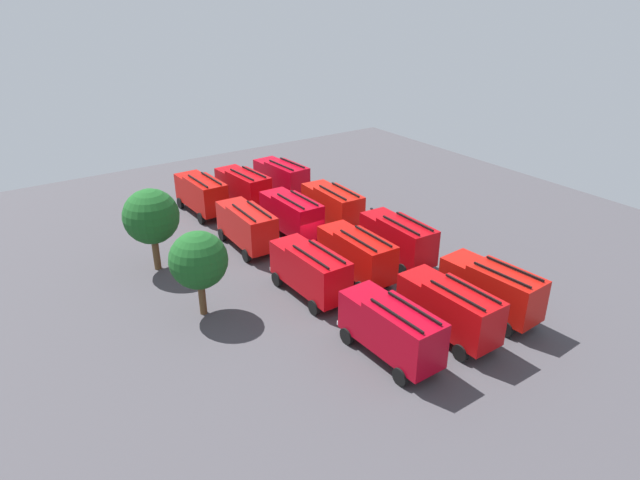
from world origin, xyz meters
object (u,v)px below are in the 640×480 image
fire_truck_5 (356,253)px  firefighter_1 (294,181)px  tree_0 (198,260)px  fire_truck_8 (391,328)px  firefighter_3 (371,215)px  fire_truck_9 (310,269)px  fire_truck_11 (201,193)px  tree_1 (151,217)px  fire_truck_10 (247,225)px  fire_truck_0 (491,288)px  firefighter_0 (345,238)px  fire_truck_3 (281,177)px  fire_truck_2 (332,205)px  fire_truck_4 (449,308)px  fire_truck_7 (243,186)px  traffic_cone_0 (325,278)px  fire_truck_1 (398,238)px  firefighter_4 (478,280)px  traffic_cone_1 (423,253)px  firefighter_2 (428,282)px  fire_truck_6 (291,214)px

fire_truck_5 → firefighter_1: (20.02, -6.87, -1.21)m
fire_truck_5 → tree_0: 12.08m
fire_truck_8 → firefighter_3: 20.50m
fire_truck_9 → fire_truck_11: 19.22m
fire_truck_9 → tree_1: bearing=35.7°
fire_truck_10 → fire_truck_11: 9.53m
fire_truck_0 → tree_0: size_ratio=1.20×
fire_truck_9 → firefighter_0: fire_truck_9 is taller
fire_truck_8 → firefighter_1: 31.24m
fire_truck_0 → fire_truck_3: (28.15, -0.37, 0.00)m
fire_truck_2 → firefighter_3: size_ratio=4.37×
tree_0 → fire_truck_9: bearing=-106.4°
fire_truck_4 → firefighter_1: (29.49, -6.80, -1.21)m
tree_1 → fire_truck_7: bearing=-55.6°
firefighter_1 → traffic_cone_0: firefighter_1 is taller
fire_truck_0 → firefighter_0: bearing=3.4°
fire_truck_0 → firefighter_3: size_ratio=4.40×
fire_truck_10 → firefighter_3: (-2.03, -11.97, -1.22)m
fire_truck_1 → fire_truck_11: same height
fire_truck_3 → fire_truck_5: (-18.87, 4.66, 0.00)m
firefighter_4 → traffic_cone_0: bearing=65.9°
fire_truck_2 → traffic_cone_1: (-9.54, -2.42, -1.79)m
firefighter_1 → traffic_cone_1: (-20.32, 0.07, -0.57)m
firefighter_1 → fire_truck_0: bearing=-129.9°
fire_truck_5 → firefighter_4: size_ratio=4.13×
fire_truck_0 → fire_truck_11: bearing=13.2°
fire_truck_2 → fire_truck_5: 10.22m
fire_truck_10 → fire_truck_11: size_ratio=1.00×
fire_truck_10 → fire_truck_0: bearing=-153.4°
fire_truck_3 → firefighter_4: size_ratio=4.18×
fire_truck_11 → traffic_cone_0: fire_truck_11 is taller
fire_truck_7 → firefighter_1: (1.60, -6.93, -1.21)m
firefighter_2 → firefighter_3: size_ratio=0.98×
fire_truck_6 → traffic_cone_0: size_ratio=12.61×
fire_truck_1 → fire_truck_11: 20.66m
fire_truck_2 → fire_truck_9: bearing=139.8°
fire_truck_11 → tree_0: size_ratio=1.19×
fire_truck_3 → traffic_cone_0: fire_truck_3 is taller
fire_truck_4 → fire_truck_7: (27.89, 0.13, 0.00)m
fire_truck_0 → fire_truck_11: same height
fire_truck_3 → fire_truck_9: bearing=151.3°
tree_0 → traffic_cone_1: (-2.28, -18.56, -3.74)m
firefighter_3 → traffic_cone_1: size_ratio=2.28×
firefighter_1 → firefighter_4: (-26.73, 0.70, 0.05)m
firefighter_3 → fire_truck_1: bearing=118.9°
fire_truck_6 → firefighter_4: (-16.28, -6.05, -1.17)m
fire_truck_5 → firefighter_2: bearing=-147.5°
fire_truck_8 → fire_truck_9: (8.88, -0.10, 0.00)m
tree_1 → fire_truck_11: bearing=-41.3°
firefighter_4 → fire_truck_11: bearing=39.9°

